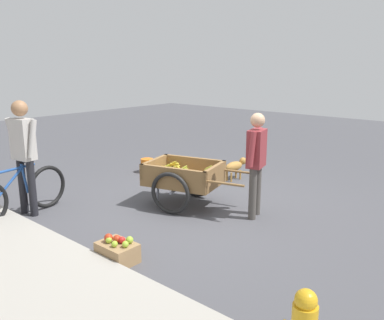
{
  "coord_description": "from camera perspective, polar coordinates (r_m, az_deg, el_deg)",
  "views": [
    {
      "loc": [
        -3.78,
        4.51,
        2.18
      ],
      "look_at": [
        0.11,
        0.01,
        0.75
      ],
      "focal_mm": 37.8,
      "sensor_mm": 36.0,
      "label": 1
    }
  ],
  "objects": [
    {
      "name": "ground_plane",
      "position": [
        6.28,
        0.79,
        -6.81
      ],
      "size": [
        24.0,
        24.0,
        0.0
      ],
      "primitive_type": "plane",
      "color": "#47474C"
    },
    {
      "name": "fruit_cart",
      "position": [
        6.29,
        -1.19,
        -2.59
      ],
      "size": [
        1.79,
        1.17,
        0.7
      ],
      "color": "olive",
      "rests_on": "ground"
    },
    {
      "name": "vendor_person",
      "position": [
        5.76,
        9.06,
        0.47
      ],
      "size": [
        0.28,
        0.58,
        1.51
      ],
      "color": "#4C4742",
      "rests_on": "ground"
    },
    {
      "name": "bicycle",
      "position": [
        6.31,
        -23.27,
        -4.44
      ],
      "size": [
        0.46,
        1.65,
        0.85
      ],
      "color": "black",
      "rests_on": "ground"
    },
    {
      "name": "cyclist_person",
      "position": [
        6.24,
        -22.7,
        1.67
      ],
      "size": [
        0.51,
        0.25,
        1.68
      ],
      "color": "black",
      "rests_on": "ground"
    },
    {
      "name": "dog",
      "position": [
        7.74,
        6.11,
        -0.84
      ],
      "size": [
        0.22,
        0.67,
        0.4
      ],
      "color": "#AD7A38",
      "rests_on": "ground"
    },
    {
      "name": "plastic_bucket",
      "position": [
        8.3,
        -6.36,
        -0.79
      ],
      "size": [
        0.25,
        0.25,
        0.29
      ],
      "primitive_type": "cylinder",
      "color": "orange",
      "rests_on": "ground"
    },
    {
      "name": "apple_crate",
      "position": [
        4.72,
        -10.49,
        -12.52
      ],
      "size": [
        0.44,
        0.32,
        0.32
      ],
      "color": "#99754C",
      "rests_on": "ground"
    }
  ]
}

